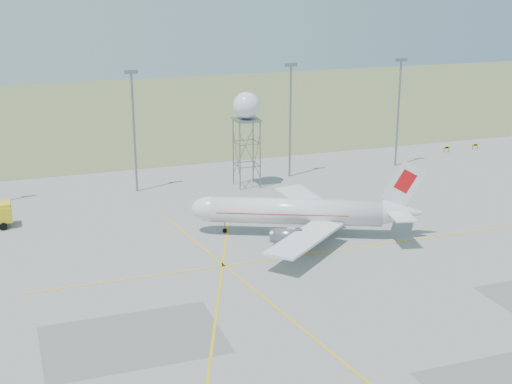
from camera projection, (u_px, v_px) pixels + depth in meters
name	position (u px, v px, depth m)	size (l,w,h in m)	color
ground	(381.00, 379.00, 64.98)	(400.00, 400.00, 0.00)	gray
grass_strip	(123.00, 111.00, 190.98)	(400.00, 120.00, 0.03)	#57693A
mast_b	(134.00, 121.00, 117.61)	(2.20, 0.50, 20.50)	slate
mast_c	(290.00, 111.00, 126.63)	(2.20, 0.50, 20.50)	slate
mast_d	(399.00, 103.00, 133.71)	(2.20, 0.50, 20.50)	slate
taxi_sign_near	(447.00, 148.00, 147.42)	(1.60, 0.17, 1.20)	black
taxi_sign_far	(475.00, 145.00, 149.67)	(1.60, 0.17, 1.20)	black
airliner_main	(300.00, 212.00, 99.90)	(30.95, 28.84, 11.07)	silver
radar_tower	(247.00, 134.00, 121.23)	(4.55, 4.55, 16.46)	slate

